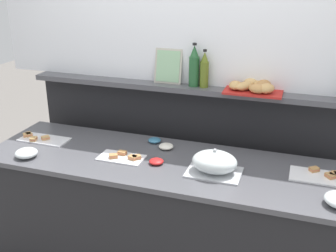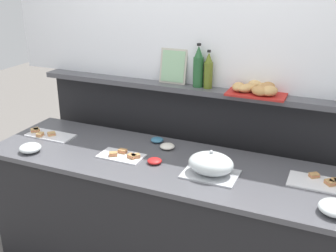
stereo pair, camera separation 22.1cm
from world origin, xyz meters
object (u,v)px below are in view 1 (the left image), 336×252
Objects in this scene: wine_bottle_green at (194,67)px; condiment_bowl_cream at (156,161)px; condiment_bowl_red at (166,146)px; serving_cloche at (214,163)px; olive_oil_bottle at (204,70)px; bread_basket at (255,87)px; sandwich_platter_side at (123,157)px; framed_picture at (168,66)px; condiment_bowl_dark at (155,140)px; sandwich_platter_front at (320,176)px; sandwich_platter_rear at (41,139)px; glass_bowl_large at (26,153)px.

condiment_bowl_cream is at bearing -99.87° from wine_bottle_green.
serving_cloche is at bearing -32.31° from condiment_bowl_red.
bread_basket is (0.37, -0.02, -0.09)m from olive_oil_bottle.
condiment_bowl_red is (-0.41, 0.26, -0.05)m from serving_cloche.
framed_picture is (0.13, 0.57, 0.51)m from sandwich_platter_side.
condiment_bowl_red is at bearing -34.28° from condiment_bowl_dark.
sandwich_platter_side is 1.20× the size of framed_picture.
sandwich_platter_front is 1.14m from wine_bottle_green.
sandwich_platter_side reaches higher than condiment_bowl_cream.
olive_oil_bottle is (1.13, 0.45, 0.51)m from sandwich_platter_rear.
sandwich_platter_front is 1.25× the size of framed_picture.
serving_cloche is 0.89m from framed_picture.
sandwich_platter_front is 3.07× the size of condiment_bowl_red.
sandwich_platter_side is at bearing -7.91° from sandwich_platter_rear.
olive_oil_bottle is at bearing 52.63° from sandwich_platter_side.
condiment_bowl_red reaches higher than condiment_bowl_cream.
condiment_bowl_red is at bearing 47.52° from sandwich_platter_side.
sandwich_platter_side is at bearing -132.48° from condiment_bowl_red.
condiment_bowl_cream is 0.76m from wine_bottle_green.
framed_picture is (-0.11, 0.57, 0.50)m from condiment_bowl_cream.
framed_picture is at bearing 29.21° from sandwich_platter_rear.
serving_cloche is at bearing -32.76° from condiment_bowl_dark.
wine_bottle_green is 1.22× the size of framed_picture.
sandwich_platter_front is 0.95× the size of serving_cloche.
condiment_bowl_cream is 0.24× the size of bread_basket.
framed_picture reaches higher than condiment_bowl_red.
condiment_bowl_red is 0.61m from wine_bottle_green.
condiment_bowl_red is (-0.02, 0.25, 0.00)m from condiment_bowl_cream.
framed_picture is (-0.50, 0.58, 0.45)m from serving_cloche.
condiment_bowl_red is at bearing 147.69° from serving_cloche.
sandwich_platter_rear is 1.35× the size of olive_oil_bottle.
serving_cloche is 1.32× the size of framed_picture.
wine_bottle_green is 0.08m from olive_oil_bottle.
condiment_bowl_cream is 0.35× the size of olive_oil_bottle.
sandwich_platter_front is 0.65m from serving_cloche.
sandwich_platter_side is 2.94× the size of condiment_bowl_red.
sandwich_platter_front is (1.26, 0.15, -0.00)m from sandwich_platter_side.
glass_bowl_large reaches higher than condiment_bowl_dark.
condiment_bowl_red is 0.61m from framed_picture.
wine_bottle_green is (0.34, 0.55, 0.53)m from sandwich_platter_side.
olive_oil_bottle reaches higher than sandwich_platter_side.
sandwich_platter_rear is 1.61m from bread_basket.
sandwich_platter_rear and sandwich_platter_side have the same top height.
sandwich_platter_side is 0.96× the size of sandwich_platter_front.
olive_oil_bottle is at bearing -5.57° from framed_picture.
glass_bowl_large is 1.64m from bread_basket.
olive_oil_bottle is 0.28m from framed_picture.
condiment_bowl_dark is at bearing 112.26° from condiment_bowl_cream.
sandwich_platter_rear is 1.35m from serving_cloche.
glass_bowl_large is 0.90m from condiment_bowl_dark.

